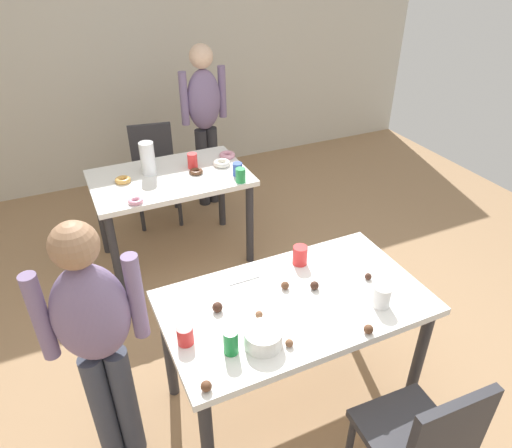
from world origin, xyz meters
TOP-DOWN VIEW (x-y plane):
  - ground_plane at (0.00, 0.00)m, footprint 6.40×6.40m
  - wall_back at (0.00, 3.20)m, footprint 6.40×0.10m
  - dining_table_near at (-0.12, -0.13)m, footprint 1.33×0.76m
  - dining_table_far at (-0.30, 1.50)m, footprint 1.17×0.74m
  - chair_near_table at (0.10, -0.89)m, footprint 0.42×0.42m
  - chair_far_table at (-0.26, 2.23)m, footprint 0.46×0.46m
  - person_girl_near at (-1.06, -0.06)m, footprint 0.45×0.23m
  - person_adult_far at (0.26, 2.26)m, footprint 0.46×0.24m
  - mixing_bowl at (-0.39, -0.33)m, footprint 0.17×0.17m
  - soda_can at (-0.54, -0.31)m, footprint 0.07×0.07m
  - fork_near at (-0.29, 0.12)m, footprint 0.17×0.02m
  - cup_near_0 at (0.05, 0.13)m, footprint 0.08×0.08m
  - cup_near_1 at (-0.70, -0.17)m, footprint 0.08×0.08m
  - cup_near_2 at (0.25, -0.34)m, footprint 0.09×0.09m
  - cake_ball_0 at (0.31, -0.15)m, footprint 0.04×0.04m
  - cake_ball_1 at (-0.50, -0.04)m, footprint 0.05×0.05m
  - cake_ball_2 at (-0.71, -0.46)m, footprint 0.05×0.05m
  - cake_ball_3 at (-0.29, -0.39)m, footprint 0.04×0.04m
  - cake_ball_4 at (0.01, -0.10)m, footprint 0.05×0.05m
  - cake_ball_5 at (0.08, -0.47)m, footprint 0.04×0.04m
  - cake_ball_6 at (-0.12, -0.03)m, footprint 0.04×0.04m
  - cake_ball_7 at (-0.34, -0.17)m, footprint 0.04×0.04m
  - pitcher_far at (-0.43, 1.60)m, footprint 0.11×0.11m
  - cup_far_0 at (0.17, 1.29)m, footprint 0.07×0.07m
  - cup_far_1 at (-0.10, 1.56)m, footprint 0.08×0.08m
  - cup_far_2 at (0.15, 1.18)m, footprint 0.07×0.07m
  - donut_far_0 at (0.22, 1.63)m, footprint 0.13×0.13m
  - donut_far_1 at (-0.10, 1.45)m, footprint 0.10×0.10m
  - donut_far_2 at (0.12, 1.50)m, footprint 0.14×0.14m
  - donut_far_3 at (-0.64, 1.54)m, footprint 0.12×0.12m
  - donut_far_4 at (-0.63, 1.19)m, footprint 0.10×0.10m

SIDE VIEW (x-z plane):
  - ground_plane at x=0.00m, z-range 0.00..0.00m
  - chair_near_table at x=0.10m, z-range 0.06..0.93m
  - chair_far_table at x=-0.26m, z-range 0.06..0.93m
  - dining_table_far at x=-0.30m, z-range 0.27..1.02m
  - dining_table_near at x=-0.12m, z-range 0.28..1.03m
  - fork_near at x=-0.29m, z-range 0.75..0.76m
  - donut_far_4 at x=-0.63m, z-range 0.75..0.78m
  - donut_far_1 at x=-0.10m, z-range 0.75..0.78m
  - donut_far_3 at x=-0.64m, z-range 0.75..0.78m
  - cake_ball_0 at x=0.31m, z-range 0.75..0.79m
  - cake_ball_7 at x=-0.34m, z-range 0.75..0.79m
  - cake_ball_3 at x=-0.29m, z-range 0.75..0.79m
  - donut_far_0 at x=0.22m, z-range 0.75..0.79m
  - donut_far_2 at x=0.12m, z-range 0.75..0.79m
  - cake_ball_6 at x=-0.12m, z-range 0.75..0.79m
  - cake_ball_5 at x=0.08m, z-range 0.75..0.79m
  - cake_ball_4 at x=0.01m, z-range 0.75..0.80m
  - cake_ball_2 at x=-0.71m, z-range 0.75..0.80m
  - cake_ball_1 at x=-0.50m, z-range 0.75..0.80m
  - mixing_bowl at x=-0.39m, z-range 0.75..0.83m
  - cup_near_1 at x=-0.70m, z-range 0.75..0.84m
  - cup_far_0 at x=0.17m, z-range 0.75..0.85m
  - cup_far_2 at x=0.15m, z-range 0.75..0.86m
  - cup_near_0 at x=0.05m, z-range 0.75..0.86m
  - cup_near_2 at x=0.25m, z-range 0.75..0.86m
  - cup_far_1 at x=-0.10m, z-range 0.75..0.87m
  - soda_can at x=-0.54m, z-range 0.75..0.87m
  - person_girl_near at x=-1.06m, z-range 0.13..1.54m
  - pitcher_far at x=-0.43m, z-range 0.75..1.00m
  - person_adult_far at x=0.26m, z-range 0.15..1.67m
  - wall_back at x=0.00m, z-range 0.00..2.60m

